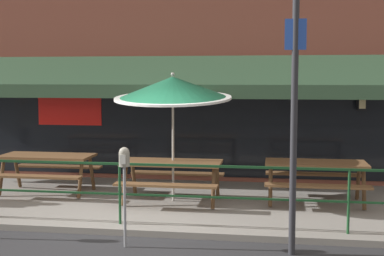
{
  "coord_description": "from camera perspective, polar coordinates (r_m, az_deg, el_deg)",
  "views": [
    {
      "loc": [
        2.36,
        -7.6,
        2.38
      ],
      "look_at": [
        0.94,
        1.6,
        1.5
      ],
      "focal_mm": 50.0,
      "sensor_mm": 36.0,
      "label": 1
    }
  ],
  "objects": [
    {
      "name": "restaurant_building",
      "position": [
        12.13,
        -2.53,
        11.46
      ],
      "size": [
        15.0,
        1.6,
        7.37
      ],
      "color": "brown",
      "rests_on": "ground"
    },
    {
      "name": "parking_meter_far",
      "position": [
        7.5,
        -7.23,
        -4.1
      ],
      "size": [
        0.15,
        0.16,
        1.42
      ],
      "color": "gray",
      "rests_on": "ground"
    },
    {
      "name": "patio_railing",
      "position": [
        8.4,
        -7.73,
        -5.5
      ],
      "size": [
        13.84,
        0.04,
        0.97
      ],
      "color": "#194723",
      "rests_on": "patio_deck"
    },
    {
      "name": "patio_deck",
      "position": [
        10.16,
        -4.93,
        -7.88
      ],
      "size": [
        15.0,
        4.0,
        0.1
      ],
      "primitive_type": "cube",
      "color": "gray",
      "rests_on": "ground"
    },
    {
      "name": "picnic_table_right",
      "position": [
        9.93,
        13.04,
        -4.45
      ],
      "size": [
        1.8,
        1.42,
        0.76
      ],
      "color": "brown",
      "rests_on": "patio_deck"
    },
    {
      "name": "patio_umbrella_centre",
      "position": [
        9.74,
        -2.06,
        4.22
      ],
      "size": [
        2.14,
        2.14,
        2.39
      ],
      "color": "#B7B2A8",
      "rests_on": "patio_deck"
    },
    {
      "name": "picnic_table_left",
      "position": [
        10.93,
        -15.19,
        -3.6
      ],
      "size": [
        1.8,
        1.42,
        0.76
      ],
      "color": "brown",
      "rests_on": "patio_deck"
    },
    {
      "name": "ground_plane",
      "position": [
        8.31,
        -8.25,
        -11.31
      ],
      "size": [
        120.0,
        120.0,
        0.0
      ],
      "primitive_type": "plane",
      "color": "#2D2D30"
    },
    {
      "name": "street_sign_pole",
      "position": [
        7.16,
        10.87,
        3.05
      ],
      "size": [
        0.28,
        0.09,
        4.09
      ],
      "color": "#2D2D33",
      "rests_on": "ground"
    },
    {
      "name": "picnic_table_centre",
      "position": [
        9.75,
        -2.18,
        -4.49
      ],
      "size": [
        1.8,
        1.42,
        0.76
      ],
      "color": "brown",
      "rests_on": "patio_deck"
    }
  ]
}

